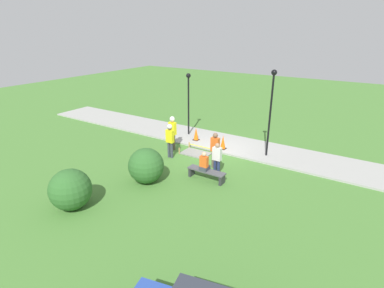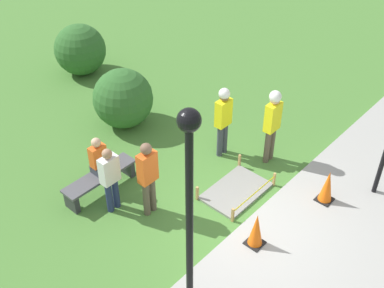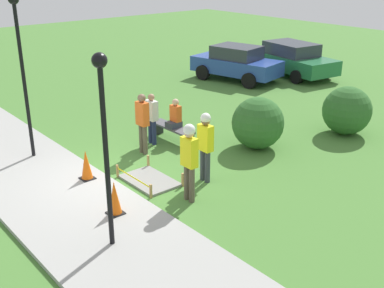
% 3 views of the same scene
% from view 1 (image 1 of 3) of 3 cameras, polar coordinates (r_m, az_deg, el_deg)
% --- Properties ---
extents(ground_plane, '(60.00, 60.00, 0.00)m').
position_cam_1_polar(ground_plane, '(16.50, 4.17, -1.55)').
color(ground_plane, '#477A33').
extents(sidewalk, '(28.00, 2.92, 0.10)m').
position_cam_1_polar(sidewalk, '(17.70, 6.45, 0.13)').
color(sidewalk, '#9E9E99').
rests_on(sidewalk, ground_plane).
extents(wet_concrete_patch, '(1.55, 1.03, 0.36)m').
position_cam_1_polar(wet_concrete_patch, '(16.23, 0.73, -1.76)').
color(wet_concrete_patch, gray).
rests_on(wet_concrete_patch, ground_plane).
extents(traffic_cone_near_patch, '(0.34, 0.34, 0.77)m').
position_cam_1_polar(traffic_cone_near_patch, '(16.61, 5.92, 0.33)').
color(traffic_cone_near_patch, black).
rests_on(traffic_cone_near_patch, sidewalk).
extents(traffic_cone_far_patch, '(0.34, 0.34, 0.78)m').
position_cam_1_polar(traffic_cone_far_patch, '(17.85, 0.78, 1.95)').
color(traffic_cone_far_patch, black).
rests_on(traffic_cone_far_patch, sidewalk).
extents(park_bench, '(1.76, 0.44, 0.47)m').
position_cam_1_polar(park_bench, '(13.43, 2.76, -5.52)').
color(park_bench, '#2D2D33').
rests_on(park_bench, ground_plane).
extents(person_seated_on_bench, '(0.36, 0.44, 0.89)m').
position_cam_1_polar(person_seated_on_bench, '(13.22, 2.36, -3.63)').
color(person_seated_on_bench, '#383D47').
rests_on(person_seated_on_bench, park_bench).
extents(worker_supervisor, '(0.40, 0.28, 1.92)m').
position_cam_1_polar(worker_supervisor, '(16.48, -3.74, 2.74)').
color(worker_supervisor, brown).
rests_on(worker_supervisor, ground_plane).
extents(worker_assistant, '(0.40, 0.26, 1.83)m').
position_cam_1_polar(worker_assistant, '(15.43, -4.23, 1.20)').
color(worker_assistant, '#383D47').
rests_on(worker_assistant, ground_plane).
extents(bystander_in_orange_shirt, '(0.40, 0.24, 1.79)m').
position_cam_1_polar(bystander_in_orange_shirt, '(14.29, 4.41, -0.82)').
color(bystander_in_orange_shirt, brown).
rests_on(bystander_in_orange_shirt, ground_plane).
extents(bystander_in_gray_shirt, '(0.40, 0.22, 1.58)m').
position_cam_1_polar(bystander_in_gray_shirt, '(13.62, 4.78, -2.58)').
color(bystander_in_gray_shirt, navy).
rests_on(bystander_in_gray_shirt, ground_plane).
extents(lamppost_near, '(0.28, 0.28, 3.79)m').
position_cam_1_polar(lamppost_near, '(18.34, -0.68, 9.30)').
color(lamppost_near, black).
rests_on(lamppost_near, sidewalk).
extents(lamppost_far, '(0.28, 0.28, 4.43)m').
position_cam_1_polar(lamppost_far, '(15.45, 14.87, 7.72)').
color(lamppost_far, black).
rests_on(lamppost_far, sidewalk).
extents(shrub_rounded_near, '(1.56, 1.56, 1.56)m').
position_cam_1_polar(shrub_rounded_near, '(13.19, -8.73, -4.10)').
color(shrub_rounded_near, '#2D6028').
rests_on(shrub_rounded_near, ground_plane).
extents(shrub_rounded_mid, '(1.56, 1.56, 1.56)m').
position_cam_1_polar(shrub_rounded_mid, '(12.07, -22.16, -8.03)').
color(shrub_rounded_mid, '#2D6028').
rests_on(shrub_rounded_mid, ground_plane).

